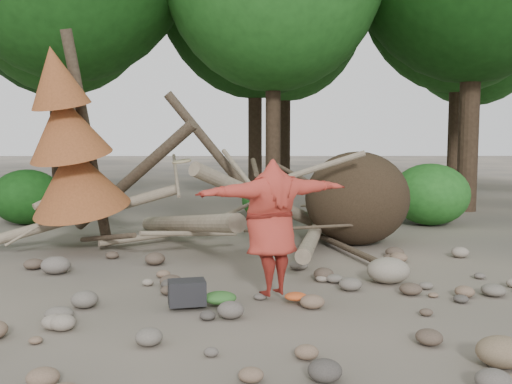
{
  "coord_description": "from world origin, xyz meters",
  "views": [
    {
      "loc": [
        0.37,
        -7.64,
        2.29
      ],
      "look_at": [
        0.44,
        1.5,
        1.4
      ],
      "focal_mm": 40.0,
      "sensor_mm": 36.0,
      "label": 1
    }
  ],
  "objects": [
    {
      "name": "ground",
      "position": [
        0.0,
        0.0,
        0.0
      ],
      "size": [
        120.0,
        120.0,
        0.0
      ],
      "primitive_type": "plane",
      "color": "#514C44",
      "rests_on": "ground"
    },
    {
      "name": "deadfall_pile",
      "position": [
        2.02,
        4.24,
        0.95
      ],
      "size": [
        8.55,
        5.24,
        3.3
      ],
      "color": "#332619",
      "rests_on": "ground"
    },
    {
      "name": "dead_conifer",
      "position": [
        -3.12,
        3.37,
        2.11
      ],
      "size": [
        2.06,
        2.16,
        4.35
      ],
      "color": "#4C3F30",
      "rests_on": "ground"
    },
    {
      "name": "bush_left",
      "position": [
        -5.5,
        7.2,
        0.72
      ],
      "size": [
        1.8,
        1.8,
        1.44
      ],
      "primitive_type": "ellipsoid",
      "color": "#154612",
      "rests_on": "ground"
    },
    {
      "name": "bush_mid",
      "position": [
        0.8,
        7.8,
        0.56
      ],
      "size": [
        1.4,
        1.4,
        1.12
      ],
      "primitive_type": "ellipsoid",
      "color": "#1C5919",
      "rests_on": "ground"
    },
    {
      "name": "bush_right",
      "position": [
        5.0,
        7.0,
        0.8
      ],
      "size": [
        2.0,
        2.0,
        1.6
      ],
      "primitive_type": "ellipsoid",
      "color": "#256920",
      "rests_on": "ground"
    },
    {
      "name": "frisbee_thrower",
      "position": [
        0.65,
        0.22,
        1.03
      ],
      "size": [
        2.63,
        1.66,
        1.9
      ],
      "color": "#A73025",
      "rests_on": "ground"
    },
    {
      "name": "backpack",
      "position": [
        -0.49,
        -0.21,
        0.16
      ],
      "size": [
        0.55,
        0.42,
        0.33
      ],
      "primitive_type": "cube",
      "rotation": [
        0.0,
        0.0,
        0.21
      ],
      "color": "black",
      "rests_on": "ground"
    },
    {
      "name": "cloth_green",
      "position": [
        -0.05,
        -0.16,
        0.08
      ],
      "size": [
        0.45,
        0.37,
        0.17
      ],
      "primitive_type": "ellipsoid",
      "color": "#2F6227",
      "rests_on": "ground"
    },
    {
      "name": "cloth_orange",
      "position": [
        0.98,
        -0.01,
        0.06
      ],
      "size": [
        0.31,
        0.25,
        0.11
      ],
      "primitive_type": "ellipsoid",
      "color": "#BF4D20",
      "rests_on": "ground"
    },
    {
      "name": "boulder_front_right",
      "position": [
        2.87,
        -2.16,
        0.15
      ],
      "size": [
        0.51,
        0.46,
        0.31
      ],
      "primitive_type": "ellipsoid",
      "color": "#79644B",
      "rests_on": "ground"
    },
    {
      "name": "boulder_mid_right",
      "position": [
        2.51,
        1.11,
        0.2
      ],
      "size": [
        0.67,
        0.61,
        0.4
      ],
      "primitive_type": "ellipsoid",
      "color": "gray",
      "rests_on": "ground"
    },
    {
      "name": "boulder_mid_left",
      "position": [
        -2.91,
        1.75,
        0.15
      ],
      "size": [
        0.49,
        0.44,
        0.29
      ],
      "primitive_type": "ellipsoid",
      "color": "#6A6159",
      "rests_on": "ground"
    }
  ]
}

